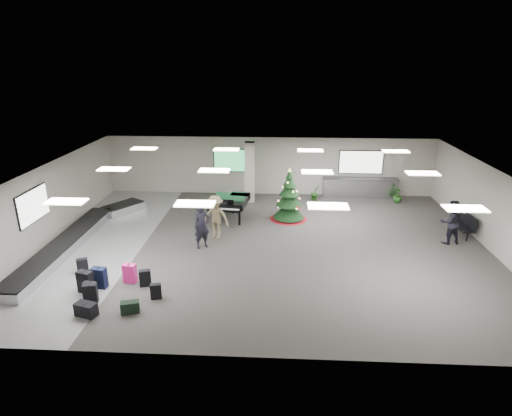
# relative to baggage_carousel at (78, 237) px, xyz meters

# --- Properties ---
(ground) EXTENTS (18.00, 18.00, 0.00)m
(ground) POSITION_rel_baggage_carousel_xyz_m (7.84, 0.08, -0.21)
(ground) COLOR #34322F
(ground) RESTS_ON ground
(room_envelope) EXTENTS (18.02, 14.02, 3.21)m
(room_envelope) POSITION_rel_baggage_carousel_xyz_m (7.46, 0.75, 2.12)
(room_envelope) COLOR #A29F94
(room_envelope) RESTS_ON ground
(baggage_carousel) EXTENTS (2.28, 9.71, 0.43)m
(baggage_carousel) POSITION_rel_baggage_carousel_xyz_m (0.00, 0.00, 0.00)
(baggage_carousel) COLOR silver
(baggage_carousel) RESTS_ON ground
(service_counter) EXTENTS (4.05, 0.65, 1.08)m
(service_counter) POSITION_rel_baggage_carousel_xyz_m (12.84, 6.73, 0.33)
(service_counter) COLOR silver
(service_counter) RESTS_ON ground
(suitcase_0) EXTENTS (0.46, 0.31, 0.67)m
(suitcase_0) POSITION_rel_baggage_carousel_xyz_m (2.52, -4.59, 0.11)
(suitcase_0) COLOR black
(suitcase_0) RESTS_ON ground
(suitcase_1) EXTENTS (0.42, 0.26, 0.63)m
(suitcase_1) POSITION_rel_baggage_carousel_xyz_m (2.42, -4.40, 0.09)
(suitcase_1) COLOR black
(suitcase_1) RESTS_ON ground
(pink_suitcase) EXTENTS (0.46, 0.30, 0.69)m
(pink_suitcase) POSITION_rel_baggage_carousel_xyz_m (3.32, -3.25, 0.12)
(pink_suitcase) COLOR #FD218C
(pink_suitcase) RESTS_ON ground
(suitcase_3) EXTENTS (0.43, 0.31, 0.59)m
(suitcase_3) POSITION_rel_baggage_carousel_xyz_m (3.91, -3.44, 0.07)
(suitcase_3) COLOR black
(suitcase_3) RESTS_ON ground
(navy_suitcase) EXTENTS (0.51, 0.34, 0.75)m
(navy_suitcase) POSITION_rel_baggage_carousel_xyz_m (2.43, -3.65, 0.15)
(navy_suitcase) COLOR black
(navy_suitcase) RESTS_ON ground
(suitcase_5) EXTENTS (0.56, 0.41, 0.77)m
(suitcase_5) POSITION_rel_baggage_carousel_xyz_m (2.09, -3.97, 0.16)
(suitcase_5) COLOR black
(suitcase_5) RESTS_ON ground
(green_duffel) EXTENTS (0.60, 0.42, 0.38)m
(green_duffel) POSITION_rel_baggage_carousel_xyz_m (3.93, -5.06, -0.03)
(green_duffel) COLOR black
(green_duffel) RESTS_ON ground
(suitcase_7) EXTENTS (0.38, 0.26, 0.52)m
(suitcase_7) POSITION_rel_baggage_carousel_xyz_m (4.49, -4.22, 0.04)
(suitcase_7) COLOR black
(suitcase_7) RESTS_ON ground
(suitcase_8) EXTENTS (0.43, 0.34, 0.57)m
(suitcase_8) POSITION_rel_baggage_carousel_xyz_m (1.40, -2.67, 0.06)
(suitcase_8) COLOR black
(suitcase_8) RESTS_ON ground
(black_duffel) EXTENTS (0.71, 0.52, 0.44)m
(black_duffel) POSITION_rel_baggage_carousel_xyz_m (2.67, -5.30, -0.00)
(black_duffel) COLOR black
(black_duffel) RESTS_ON ground
(christmas_tree) EXTENTS (1.76, 1.76, 2.51)m
(christmas_tree) POSITION_rel_baggage_carousel_xyz_m (8.86, 3.14, 0.65)
(christmas_tree) COLOR maroon
(christmas_tree) RESTS_ON ground
(grand_piano) EXTENTS (1.86, 2.28, 1.20)m
(grand_piano) POSITION_rel_baggage_carousel_xyz_m (6.05, 2.99, 0.64)
(grand_piano) COLOR black
(grand_piano) RESTS_ON ground
(bench) EXTENTS (0.57, 1.58, 0.99)m
(bench) POSITION_rel_baggage_carousel_xyz_m (16.41, 1.56, 0.35)
(bench) COLOR black
(bench) RESTS_ON ground
(traveler_a) EXTENTS (0.81, 0.75, 1.86)m
(traveler_a) POSITION_rel_baggage_carousel_xyz_m (5.32, -0.27, 0.71)
(traveler_a) COLOR black
(traveler_a) RESTS_ON ground
(traveler_b) EXTENTS (1.37, 1.00, 1.90)m
(traveler_b) POSITION_rel_baggage_carousel_xyz_m (5.72, 0.72, 0.74)
(traveler_b) COLOR #7C6A4D
(traveler_b) RESTS_ON ground
(traveler_bench) EXTENTS (1.03, 0.88, 1.87)m
(traveler_bench) POSITION_rel_baggage_carousel_xyz_m (15.44, 0.69, 0.72)
(traveler_bench) COLOR black
(traveler_bench) RESTS_ON ground
(potted_plant_left) EXTENTS (0.59, 0.58, 0.84)m
(potted_plant_left) POSITION_rel_baggage_carousel_xyz_m (10.34, 6.07, 0.21)
(potted_plant_left) COLOR #1C4315
(potted_plant_left) RESTS_ON ground
(potted_plant_right) EXTENTS (0.64, 0.64, 0.81)m
(potted_plant_right) POSITION_rel_baggage_carousel_xyz_m (14.70, 5.92, 0.19)
(potted_plant_right) COLOR #1C4315
(potted_plant_right) RESTS_ON ground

